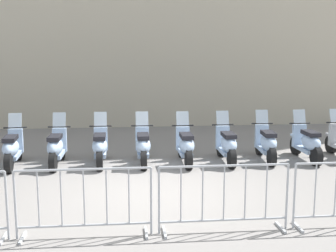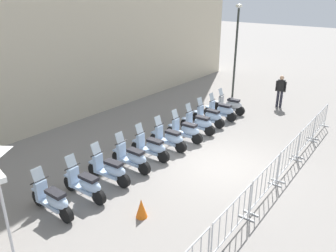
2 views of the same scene
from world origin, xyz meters
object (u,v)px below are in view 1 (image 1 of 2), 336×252
at_px(motorcycle_7, 227,145).
at_px(motorcycle_9, 307,143).
at_px(motorcycle_5, 143,146).
at_px(motorcycle_8, 266,143).
at_px(motorcycle_4, 100,147).
at_px(motorcycle_2, 12,149).
at_px(barrier_segment_2, 84,203).
at_px(motorcycle_6, 185,146).
at_px(barrier_segment_3, 224,199).
at_px(motorcycle_3, 57,148).

distance_m(motorcycle_7, motorcycle_9, 2.09).
distance_m(motorcycle_5, motorcycle_8, 3.13).
relative_size(motorcycle_4, motorcycle_8, 0.99).
relative_size(motorcycle_2, motorcycle_8, 0.99).
bearing_deg(motorcycle_7, barrier_segment_2, -115.17).
bearing_deg(motorcycle_4, motorcycle_9, 10.89).
bearing_deg(motorcycle_5, motorcycle_8, 12.15).
height_order(motorcycle_4, motorcycle_8, same).
relative_size(motorcycle_2, motorcycle_4, 0.99).
relative_size(motorcycle_2, motorcycle_6, 0.99).
relative_size(motorcycle_5, motorcycle_7, 1.00).
bearing_deg(barrier_segment_3, barrier_segment_2, -168.31).
relative_size(motorcycle_6, motorcycle_9, 1.00).
height_order(motorcycle_8, motorcycle_9, same).
relative_size(motorcycle_3, barrier_segment_3, 0.86).
relative_size(motorcycle_9, barrier_segment_3, 0.85).
bearing_deg(motorcycle_6, barrier_segment_3, -78.03).
bearing_deg(motorcycle_3, barrier_segment_3, -41.99).
distance_m(barrier_segment_2, barrier_segment_3, 2.13).
bearing_deg(motorcycle_4, motorcycle_7, 9.86).
height_order(motorcycle_2, barrier_segment_3, motorcycle_2).
bearing_deg(motorcycle_3, motorcycle_4, 12.39).
height_order(motorcycle_3, motorcycle_7, same).
bearing_deg(motorcycle_5, barrier_segment_2, -92.33).
height_order(motorcycle_5, motorcycle_8, same).
bearing_deg(barrier_segment_3, motorcycle_7, 88.01).
distance_m(motorcycle_3, motorcycle_8, 5.21).
xyz_separation_m(motorcycle_5, motorcycle_8, (3.06, 0.66, 0.00)).
bearing_deg(barrier_segment_3, motorcycle_9, 65.34).
xyz_separation_m(motorcycle_8, motorcycle_9, (1.04, 0.16, 0.00)).
bearing_deg(motorcycle_3, motorcycle_9, 11.14).
relative_size(motorcycle_2, motorcycle_9, 0.99).
height_order(motorcycle_8, barrier_segment_3, motorcycle_8).
bearing_deg(motorcycle_8, motorcycle_9, 8.85).
relative_size(motorcycle_5, barrier_segment_3, 0.86).
height_order(motorcycle_5, motorcycle_6, same).
relative_size(barrier_segment_2, barrier_segment_3, 1.00).
bearing_deg(motorcycle_9, motorcycle_8, -171.15).
distance_m(motorcycle_4, motorcycle_6, 2.09).
bearing_deg(motorcycle_3, motorcycle_6, 9.81).
bearing_deg(motorcycle_7, motorcycle_3, -169.50).
relative_size(motorcycle_6, barrier_segment_2, 0.85).
height_order(motorcycle_7, motorcycle_8, same).
bearing_deg(motorcycle_5, motorcycle_2, -168.80).
distance_m(motorcycle_2, motorcycle_7, 5.21).
bearing_deg(motorcycle_2, motorcycle_8, 11.67).
xyz_separation_m(motorcycle_3, motorcycle_7, (4.11, 0.76, 0.00)).
height_order(motorcycle_2, motorcycle_7, same).
relative_size(motorcycle_5, motorcycle_8, 1.00).
bearing_deg(motorcycle_2, motorcycle_9, 11.27).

